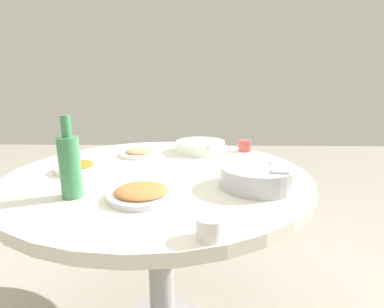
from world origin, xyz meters
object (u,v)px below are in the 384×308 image
at_px(rice_bowl, 257,176).
at_px(dish_stirfry, 78,167).
at_px(round_dining_table, 159,195).
at_px(tea_cup_near, 245,146).
at_px(tea_cup_far, 210,228).
at_px(dish_tofu_braise, 142,193).
at_px(soup_bowl, 200,147).
at_px(green_bottle, 70,165).
at_px(dish_shrimp, 140,153).

relative_size(rice_bowl, dish_stirfry, 1.41).
distance_m(round_dining_table, tea_cup_near, 0.59).
bearing_deg(tea_cup_far, dish_tofu_braise, -139.71).
relative_size(round_dining_table, tea_cup_far, 17.31).
height_order(rice_bowl, dish_tofu_braise, rice_bowl).
relative_size(round_dining_table, dish_stirfry, 6.46).
distance_m(round_dining_table, tea_cup_far, 0.59).
bearing_deg(tea_cup_near, dish_tofu_braise, -32.69).
relative_size(tea_cup_near, tea_cup_far, 0.95).
height_order(soup_bowl, green_bottle, green_bottle).
xyz_separation_m(dish_shrimp, green_bottle, (0.57, -0.12, 0.10)).
bearing_deg(dish_shrimp, rice_bowl, 48.62).
relative_size(soup_bowl, tea_cup_near, 4.07).
height_order(round_dining_table, tea_cup_near, tea_cup_near).
distance_m(soup_bowl, tea_cup_near, 0.24).
bearing_deg(rice_bowl, dish_shrimp, -131.38).
height_order(rice_bowl, dish_stirfry, rice_bowl).
relative_size(round_dining_table, tea_cup_near, 18.19).
distance_m(soup_bowl, tea_cup_far, 0.91).
height_order(round_dining_table, rice_bowl, rice_bowl).
relative_size(round_dining_table, dish_shrimp, 6.36).
bearing_deg(soup_bowl, green_bottle, -33.60).
bearing_deg(tea_cup_near, tea_cup_far, -13.20).
height_order(rice_bowl, dish_shrimp, rice_bowl).
distance_m(soup_bowl, green_bottle, 0.79).
bearing_deg(dish_shrimp, green_bottle, -11.95).
bearing_deg(rice_bowl, tea_cup_far, -26.27).
distance_m(dish_stirfry, green_bottle, 0.32).
xyz_separation_m(dish_stirfry, tea_cup_far, (0.55, 0.54, 0.01)).
distance_m(dish_tofu_braise, tea_cup_near, 0.81).
bearing_deg(dish_shrimp, dish_tofu_braise, 11.34).
bearing_deg(rice_bowl, tea_cup_near, 176.41).
distance_m(green_bottle, tea_cup_near, 0.95).
height_order(soup_bowl, dish_stirfry, soup_bowl).
height_order(dish_tofu_braise, dish_shrimp, dish_tofu_braise).
bearing_deg(dish_tofu_braise, rice_bowl, 106.34).
xyz_separation_m(round_dining_table, dish_shrimp, (-0.29, -0.13, 0.12)).
distance_m(rice_bowl, tea_cup_near, 0.56).
relative_size(soup_bowl, dish_stirfry, 1.45).
relative_size(rice_bowl, green_bottle, 0.99).
xyz_separation_m(round_dining_table, green_bottle, (0.28, -0.25, 0.21)).
relative_size(soup_bowl, tea_cup_far, 3.87).
relative_size(dish_shrimp, tea_cup_far, 2.72).
relative_size(dish_tofu_braise, dish_shrimp, 1.16).
distance_m(dish_shrimp, tea_cup_far, 0.89).
xyz_separation_m(soup_bowl, tea_cup_near, (-0.02, 0.24, 0.00)).
bearing_deg(dish_shrimp, soup_bowl, 105.16).
height_order(soup_bowl, tea_cup_near, tea_cup_near).
xyz_separation_m(dish_tofu_braise, tea_cup_far, (0.26, 0.22, 0.01)).
bearing_deg(soup_bowl, dish_stirfry, -55.28).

